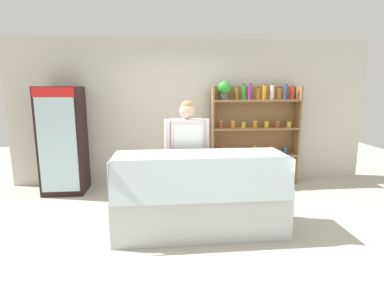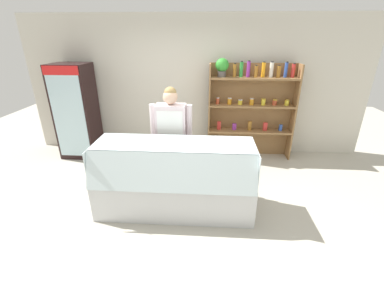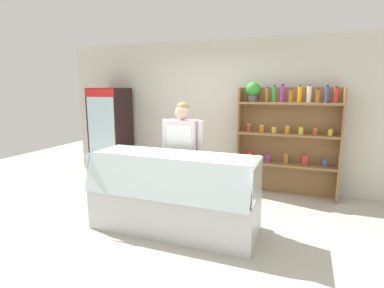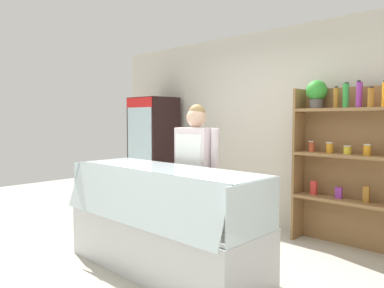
% 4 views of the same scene
% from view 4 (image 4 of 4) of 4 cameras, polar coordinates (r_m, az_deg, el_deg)
% --- Properties ---
extents(ground_plane, '(12.00, 12.00, 0.00)m').
position_cam_4_polar(ground_plane, '(3.84, -1.68, -18.80)').
color(ground_plane, '#B7B2A3').
extents(back_wall, '(6.80, 0.10, 2.70)m').
position_cam_4_polar(back_wall, '(5.20, 14.82, 2.32)').
color(back_wall, beige).
rests_on(back_wall, ground).
extents(drinks_fridge, '(0.69, 0.61, 1.83)m').
position_cam_4_polar(drinks_fridge, '(6.36, -5.89, -1.22)').
color(drinks_fridge, black).
rests_on(drinks_fridge, ground).
extents(shelving_unit, '(1.65, 0.29, 1.93)m').
position_cam_4_polar(shelving_unit, '(4.51, 24.80, -1.39)').
color(shelving_unit, olive).
rests_on(shelving_unit, ground).
extents(deli_display_case, '(2.14, 0.81, 1.01)m').
position_cam_4_polar(deli_display_case, '(3.77, -4.46, -14.20)').
color(deli_display_case, silver).
rests_on(deli_display_case, ground).
extents(shop_clerk, '(0.63, 0.25, 1.64)m').
position_cam_4_polar(shop_clerk, '(4.10, 0.60, -3.28)').
color(shop_clerk, '#4C4233').
rests_on(shop_clerk, ground).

